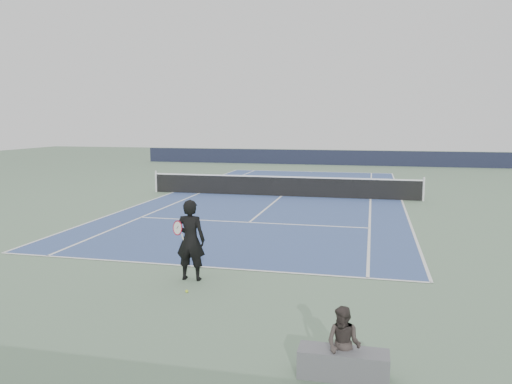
% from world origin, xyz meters
% --- Properties ---
extents(ground, '(80.00, 80.00, 0.00)m').
position_xyz_m(ground, '(0.00, 0.00, 0.00)').
color(ground, slate).
extents(court_surface, '(10.97, 23.77, 0.01)m').
position_xyz_m(court_surface, '(0.00, 0.00, 0.01)').
color(court_surface, '#395087').
rests_on(court_surface, ground).
extents(tennis_net, '(12.90, 0.10, 1.07)m').
position_xyz_m(tennis_net, '(0.00, 0.00, 0.50)').
color(tennis_net, silver).
rests_on(tennis_net, ground).
extents(windscreen_far, '(30.00, 0.25, 1.20)m').
position_xyz_m(windscreen_far, '(0.00, 17.88, 0.60)').
color(windscreen_far, black).
rests_on(windscreen_far, ground).
extents(tennis_player, '(0.80, 0.52, 1.82)m').
position_xyz_m(tennis_player, '(0.25, -12.83, 0.91)').
color(tennis_player, black).
rests_on(tennis_player, ground).
extents(tennis_ball, '(0.06, 0.06, 0.06)m').
position_xyz_m(tennis_ball, '(0.47, -13.68, 0.03)').
color(tennis_ball, '#BCD72B').
rests_on(tennis_ball, ground).
extents(spectator_bench, '(1.30, 0.80, 1.06)m').
position_xyz_m(spectator_bench, '(3.82, -16.44, 0.35)').
color(spectator_bench, '#5D5E62').
rests_on(spectator_bench, ground).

